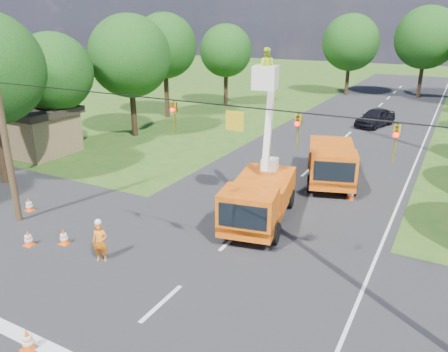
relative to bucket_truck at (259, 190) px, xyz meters
The scene contains 23 objects.
ground 13.02m from the bucket_truck, 91.22° to the left, with size 140.00×140.00×0.00m, color #255519.
road_main 13.02m from the bucket_truck, 91.22° to the left, with size 12.00×100.00×0.06m, color black.
road_cross 5.34m from the bucket_truck, 93.09° to the right, with size 56.00×10.00×0.07m, color black.
edge_line 14.06m from the bucket_truck, 67.59° to the left, with size 0.12×90.00×0.02m, color silver.
bucket_truck is the anchor object (origin of this frame).
second_truck 6.88m from the bucket_truck, 78.05° to the left, with size 4.08×6.72×2.37m.
ground_worker 7.16m from the bucket_truck, 123.21° to the right, with size 0.59×0.39×1.62m, color #EE5214.
distant_car 22.28m from the bucket_truck, 87.40° to the left, with size 1.85×4.60×1.57m, color black.
traffic_cone_0 10.86m from the bucket_truck, 102.26° to the right, with size 0.38×0.38×0.71m.
traffic_cone_2 1.37m from the bucket_truck, 41.02° to the left, with size 0.38×0.38×0.71m.
traffic_cone_3 5.75m from the bucket_truck, 57.28° to the left, with size 0.38×0.38×0.71m.
traffic_cone_4 8.50m from the bucket_truck, 137.27° to the right, with size 0.38×0.38×0.71m.
traffic_cone_5 9.88m from the bucket_truck, 138.60° to the right, with size 0.38×0.38×0.71m.
traffic_cone_6 11.10m from the bucket_truck, 157.96° to the right, with size 0.38×0.38×0.71m.
pole_left 11.39m from the bucket_truck, 152.52° to the right, with size 0.30×0.30×9.00m.
signal_span 6.93m from the bucket_truck, 69.03° to the right, with size 18.00×0.29×1.07m.
shed 18.51m from the bucket_truck, behind, with size 5.50×4.50×3.15m.
tree_left_c 17.65m from the bucket_truck, 166.86° to the left, with size 5.20×5.20×8.06m.
tree_left_d 18.76m from the bucket_truck, 147.01° to the left, with size 6.20×6.20×9.24m.
tree_left_e 24.53m from the bucket_truck, 135.27° to the left, with size 5.80×5.80×9.41m.
tree_left_f 29.41m from the bucket_truck, 121.17° to the left, with size 5.40×5.40×8.40m.
tree_far_a 38.56m from the bucket_truck, 97.92° to the left, with size 6.60×6.60×9.50m.
tree_far_b 40.35m from the bucket_truck, 86.09° to the left, with size 7.00×7.00×10.32m.
Camera 1 is at (7.48, -9.52, 8.72)m, focal length 35.00 mm.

